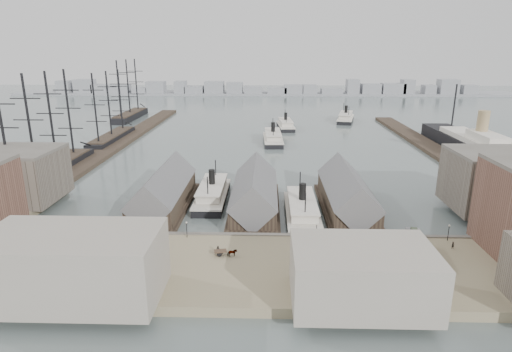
{
  "coord_description": "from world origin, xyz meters",
  "views": [
    {
      "loc": [
        3.73,
        -97.83,
        44.18
      ],
      "look_at": [
        0.0,
        30.0,
        6.0
      ],
      "focal_mm": 30.0,
      "sensor_mm": 36.0,
      "label": 1
    }
  ],
  "objects_px": {
    "ferry_docked_west": "(212,193)",
    "ocean_steamer": "(479,148)",
    "horse_cart_left": "(50,250)",
    "horse_cart_right": "(388,273)",
    "tram": "(416,246)",
    "horse_cart_center": "(229,253)"
  },
  "relations": [
    {
      "from": "ferry_docked_west",
      "to": "ocean_steamer",
      "type": "relative_size",
      "value": 0.29
    },
    {
      "from": "horse_cart_left",
      "to": "horse_cart_right",
      "type": "xyz_separation_m",
      "value": [
        69.93,
        -8.17,
        0.08
      ]
    },
    {
      "from": "horse_cart_left",
      "to": "tram",
      "type": "bearing_deg",
      "value": -58.84
    },
    {
      "from": "horse_cart_left",
      "to": "ocean_steamer",
      "type": "bearing_deg",
      "value": -24.57
    },
    {
      "from": "ferry_docked_west",
      "to": "tram",
      "type": "xyz_separation_m",
      "value": [
        48.24,
        -38.38,
        1.65
      ]
    },
    {
      "from": "ocean_steamer",
      "to": "horse_cart_left",
      "type": "distance_m",
      "value": 165.12
    },
    {
      "from": "ocean_steamer",
      "to": "horse_cart_right",
      "type": "xyz_separation_m",
      "value": [
        -65.11,
        -103.17,
        -1.44
      ]
    },
    {
      "from": "ocean_steamer",
      "to": "tram",
      "type": "bearing_deg",
      "value": -121.17
    },
    {
      "from": "ferry_docked_west",
      "to": "horse_cart_center",
      "type": "distance_m",
      "value": 40.91
    },
    {
      "from": "horse_cart_right",
      "to": "horse_cart_center",
      "type": "bearing_deg",
      "value": 54.77
    },
    {
      "from": "tram",
      "to": "horse_cart_center",
      "type": "height_order",
      "value": "tram"
    },
    {
      "from": "ferry_docked_west",
      "to": "horse_cart_center",
      "type": "xyz_separation_m",
      "value": [
        8.64,
        -39.98,
        0.44
      ]
    },
    {
      "from": "ferry_docked_west",
      "to": "horse_cart_center",
      "type": "height_order",
      "value": "ferry_docked_west"
    },
    {
      "from": "tram",
      "to": "horse_cart_center",
      "type": "bearing_deg",
      "value": -170.13
    },
    {
      "from": "ocean_steamer",
      "to": "horse_cart_right",
      "type": "relative_size",
      "value": 20.42
    },
    {
      "from": "ferry_docked_west",
      "to": "horse_cart_right",
      "type": "relative_size",
      "value": 5.91
    },
    {
      "from": "ocean_steamer",
      "to": "tram",
      "type": "relative_size",
      "value": 8.58
    },
    {
      "from": "ferry_docked_west",
      "to": "horse_cart_right",
      "type": "height_order",
      "value": "ferry_docked_west"
    },
    {
      "from": "horse_cart_right",
      "to": "horse_cart_left",
      "type": "bearing_deg",
      "value": 61.99
    },
    {
      "from": "ferry_docked_west",
      "to": "tram",
      "type": "height_order",
      "value": "ferry_docked_west"
    },
    {
      "from": "ferry_docked_west",
      "to": "horse_cart_right",
      "type": "distance_m",
      "value": 62.19
    },
    {
      "from": "tram",
      "to": "ocean_steamer",
      "type": "bearing_deg",
      "value": 66.37
    }
  ]
}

